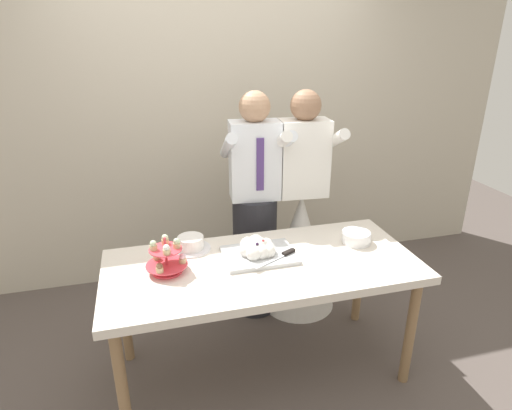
# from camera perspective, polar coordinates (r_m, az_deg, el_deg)

# --- Properties ---
(ground_plane) EXTENTS (8.00, 8.00, 0.00)m
(ground_plane) POSITION_cam_1_polar(r_m,az_deg,el_deg) (2.97, 0.79, -20.73)
(ground_plane) COLOR #564C47
(rear_wall) EXTENTS (5.20, 0.10, 2.90)m
(rear_wall) POSITION_cam_1_polar(r_m,az_deg,el_deg) (3.60, -5.33, 12.91)
(rear_wall) COLOR beige
(rear_wall) RESTS_ON ground_plane
(dessert_table) EXTENTS (1.80, 0.80, 0.78)m
(dessert_table) POSITION_cam_1_polar(r_m,az_deg,el_deg) (2.54, 0.87, -9.07)
(dessert_table) COLOR silver
(dessert_table) RESTS_ON ground_plane
(cupcake_stand) EXTENTS (0.23, 0.23, 0.21)m
(cupcake_stand) POSITION_cam_1_polar(r_m,az_deg,el_deg) (2.43, -11.76, -6.91)
(cupcake_stand) COLOR #D83F4C
(cupcake_stand) RESTS_ON dessert_table
(main_cake_tray) EXTENTS (0.42, 0.33, 0.12)m
(main_cake_tray) POSITION_cam_1_polar(r_m,az_deg,el_deg) (2.55, 0.33, -5.98)
(main_cake_tray) COLOR silver
(main_cake_tray) RESTS_ON dessert_table
(plate_stack) EXTENTS (0.18, 0.18, 0.08)m
(plate_stack) POSITION_cam_1_polar(r_m,az_deg,el_deg) (2.78, 13.11, -4.17)
(plate_stack) COLOR white
(plate_stack) RESTS_ON dessert_table
(round_cake) EXTENTS (0.24, 0.24, 0.08)m
(round_cake) POSITION_cam_1_polar(r_m,az_deg,el_deg) (2.66, -8.60, -5.10)
(round_cake) COLOR white
(round_cake) RESTS_ON dessert_table
(person_groom) EXTENTS (0.50, 0.53, 1.66)m
(person_groom) POSITION_cam_1_polar(r_m,az_deg,el_deg) (3.12, -0.16, -1.96)
(person_groom) COLOR #232328
(person_groom) RESTS_ON ground_plane
(person_bride) EXTENTS (0.56, 0.56, 1.66)m
(person_bride) POSITION_cam_1_polar(r_m,az_deg,el_deg) (3.26, 5.86, -4.17)
(person_bride) COLOR white
(person_bride) RESTS_ON ground_plane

